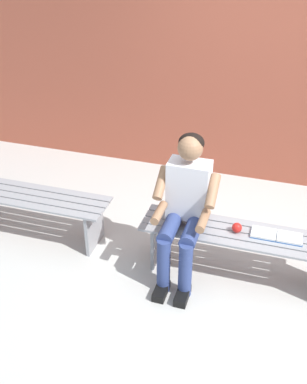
# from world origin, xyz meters

# --- Properties ---
(ground_plane) EXTENTS (10.00, 7.00, 0.04)m
(ground_plane) POSITION_xyz_m (0.96, 1.00, -0.02)
(ground_plane) COLOR #B2B2AD
(brick_wall) EXTENTS (9.50, 0.24, 2.25)m
(brick_wall) POSITION_xyz_m (0.50, -1.85, 1.12)
(brick_wall) COLOR #9E4C38
(brick_wall) RESTS_ON ground
(bench_near) EXTENTS (1.59, 0.41, 0.44)m
(bench_near) POSITION_xyz_m (0.00, 0.00, 0.33)
(bench_near) COLOR gray
(bench_near) RESTS_ON ground
(bench_far) EXTENTS (1.49, 0.41, 0.44)m
(bench_far) POSITION_xyz_m (1.91, 0.00, 0.33)
(bench_far) COLOR gray
(bench_far) RESTS_ON ground
(person_seated) EXTENTS (0.50, 0.69, 1.24)m
(person_seated) POSITION_xyz_m (0.42, 0.10, 0.68)
(person_seated) COLOR silver
(person_seated) RESTS_ON ground
(apple) EXTENTS (0.08, 0.08, 0.08)m
(apple) POSITION_xyz_m (0.00, 0.00, 0.48)
(apple) COLOR red
(apple) RESTS_ON bench_near
(book_open) EXTENTS (0.41, 0.16, 0.02)m
(book_open) POSITION_xyz_m (-0.32, -0.03, 0.45)
(book_open) COLOR white
(book_open) RESTS_ON bench_near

